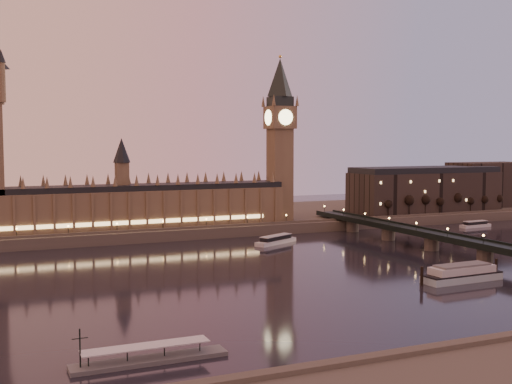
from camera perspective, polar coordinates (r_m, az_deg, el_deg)
ground at (r=278.90m, az=2.84°, el=-7.04°), size 700.00×700.00×0.00m
far_embankment at (r=440.11m, az=-3.18°, el=-2.42°), size 560.00×130.00×6.00m
palace_of_westminster at (r=376.36m, az=-10.91°, el=-0.79°), size 180.00×26.62×52.00m
big_ben at (r=405.83m, az=2.14°, el=5.63°), size 17.68×17.68×104.00m
westminster_bridge at (r=328.33m, az=17.38°, el=-4.52°), size 13.20×260.00×15.30m
city_block at (r=492.30m, az=16.58°, el=0.38°), size 155.00×45.00×34.00m
bare_tree_0 at (r=435.70m, az=11.82°, el=-1.00°), size 5.87×5.87×11.93m
bare_tree_1 at (r=443.84m, az=13.28°, el=-0.93°), size 5.87×5.87×11.93m
bare_tree_2 at (r=452.25m, az=14.69°, el=-0.86°), size 5.87×5.87×11.93m
bare_tree_3 at (r=460.93m, az=16.05°, el=-0.79°), size 5.87×5.87×11.93m
bare_tree_4 at (r=469.86m, az=17.36°, el=-0.72°), size 5.87×5.87×11.93m
bare_tree_5 at (r=479.03m, az=18.61°, el=-0.66°), size 5.87×5.87×11.93m
bare_tree_6 at (r=488.42m, az=19.82°, el=-0.60°), size 5.87×5.87×11.93m
bare_tree_7 at (r=498.02m, az=20.99°, el=-0.54°), size 5.87×5.87×11.93m
cruise_boat_a at (r=352.49m, az=1.78°, el=-4.28°), size 29.13×19.49×4.73m
cruise_boat_b at (r=443.94m, az=18.92°, el=-2.74°), size 23.29×7.38×4.23m
moored_barge at (r=271.26m, az=17.83°, el=-6.91°), size 40.23×11.11×7.38m
pontoon_pier at (r=169.32m, az=-9.49°, el=-14.34°), size 39.90×6.65×10.64m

